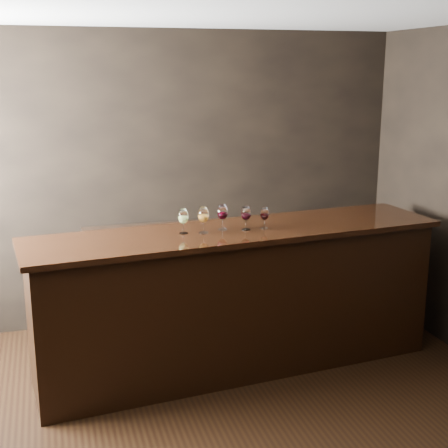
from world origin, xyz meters
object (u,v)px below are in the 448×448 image
object	(u,v)px
glass_white	(183,217)
glass_red_a	(222,213)
bar_counter	(237,302)
glass_amber	(203,216)
glass_red_c	(265,214)
back_bar_shelf	(226,271)
glass_red_b	(246,214)

from	to	relation	value
glass_white	glass_red_a	world-z (taller)	glass_red_a
bar_counter	glass_red_a	xyz separation A→B (m)	(-0.12, 0.03, 0.75)
glass_white	glass_red_a	xyz separation A→B (m)	(0.33, 0.04, 0.00)
glass_amber	glass_red_c	distance (m)	0.51
back_bar_shelf	glass_white	world-z (taller)	glass_white
glass_red_a	glass_red_b	xyz separation A→B (m)	(0.18, -0.06, -0.01)
glass_red_c	glass_amber	bearing A→B (deg)	-179.64
glass_amber	glass_red_a	world-z (taller)	glass_amber
glass_red_a	bar_counter	bearing A→B (deg)	-12.37
bar_counter	glass_red_c	bearing A→B (deg)	-14.45
back_bar_shelf	glass_white	size ratio (longest dim) A/B	14.01
glass_red_a	glass_red_b	world-z (taller)	glass_red_a
bar_counter	back_bar_shelf	world-z (taller)	bar_counter
glass_amber	glass_red_b	distance (m)	0.35
back_bar_shelf	glass_red_c	world-z (taller)	glass_red_c
glass_red_c	glass_red_a	bearing A→B (deg)	170.01
bar_counter	glass_red_a	bearing A→B (deg)	161.88
glass_red_b	back_bar_shelf	bearing A→B (deg)	82.32
bar_counter	glass_red_c	distance (m)	0.76
back_bar_shelf	glass_red_c	bearing A→B (deg)	-89.31
glass_white	glass_red_a	size ratio (longest dim) A/B	0.98
glass_red_a	glass_white	bearing A→B (deg)	-173.42
glass_white	glass_red_b	world-z (taller)	glass_white
glass_amber	glass_red_a	size ratio (longest dim) A/B	1.03
bar_counter	back_bar_shelf	size ratio (longest dim) A/B	1.20
back_bar_shelf	glass_red_b	size ratio (longest dim) A/B	14.37
glass_red_a	glass_amber	bearing A→B (deg)	-160.25
glass_amber	glass_red_c	size ratio (longest dim) A/B	1.21
glass_amber	glass_red_b	world-z (taller)	glass_amber
back_bar_shelf	glass_amber	size ratio (longest dim) A/B	13.26
glass_amber	glass_red_c	xyz separation A→B (m)	(0.51, 0.00, -0.02)
back_bar_shelf	glass_red_b	distance (m)	1.36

